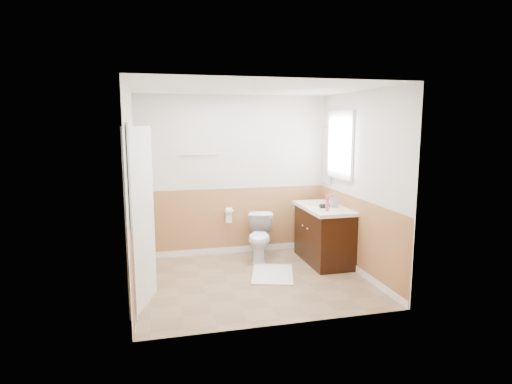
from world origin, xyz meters
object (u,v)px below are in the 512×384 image
object	(u,v)px
vanity_cabinet	(324,236)
soap_dispenser	(334,200)
toilet	(260,238)
bath_mat	(272,274)
lotion_bottle	(327,203)

from	to	relation	value
vanity_cabinet	soap_dispenser	size ratio (longest dim) A/B	5.47
toilet	vanity_cabinet	xyz separation A→B (m)	(0.91, -0.32, 0.06)
bath_mat	lotion_bottle	bearing A→B (deg)	3.20
toilet	soap_dispenser	size ratio (longest dim) A/B	3.42
lotion_bottle	vanity_cabinet	bearing A→B (deg)	73.13
toilet	bath_mat	bearing A→B (deg)	-73.28
vanity_cabinet	lotion_bottle	size ratio (longest dim) A/B	5.00
toilet	vanity_cabinet	world-z (taller)	vanity_cabinet
lotion_bottle	soap_dispenser	distance (m)	0.34
soap_dispenser	bath_mat	bearing A→B (deg)	-163.56
bath_mat	lotion_bottle	xyz separation A→B (m)	(0.81, 0.05, 0.95)
bath_mat	soap_dispenser	size ratio (longest dim) A/B	3.98
bath_mat	lotion_bottle	distance (m)	1.25
toilet	vanity_cabinet	size ratio (longest dim) A/B	0.63
toilet	vanity_cabinet	distance (m)	0.96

